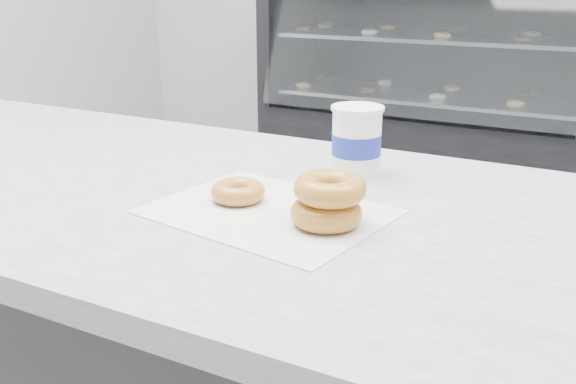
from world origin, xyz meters
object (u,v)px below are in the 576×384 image
object	(u,v)px
donut_single	(238,191)
donut_stack	(328,201)
coffee_cup	(356,140)
display_case	(481,115)

from	to	relation	value
donut_single	donut_stack	world-z (taller)	donut_stack
donut_stack	coffee_cup	size ratio (longest dim) A/B	1.12
donut_stack	coffee_cup	bearing A→B (deg)	102.99
coffee_cup	donut_stack	bearing A→B (deg)	-69.97
donut_single	donut_stack	size ratio (longest dim) A/B	0.62
donut_stack	coffee_cup	xyz separation A→B (m)	(-0.06, 0.25, 0.03)
donut_stack	display_case	bearing A→B (deg)	96.67
display_case	donut_stack	size ratio (longest dim) A/B	17.44
donut_stack	coffee_cup	world-z (taller)	coffee_cup
display_case	coffee_cup	bearing A→B (deg)	-83.95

